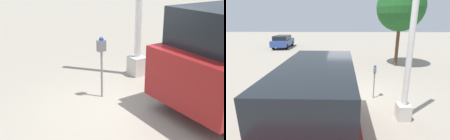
% 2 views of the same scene
% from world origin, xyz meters
% --- Properties ---
extents(ground_plane, '(80.00, 80.00, 0.00)m').
position_xyz_m(ground_plane, '(0.00, 0.00, 0.00)').
color(ground_plane, gray).
extents(parking_meter_near, '(0.21, 0.13, 1.49)m').
position_xyz_m(parking_meter_near, '(0.07, 0.69, 1.10)').
color(parking_meter_near, gray).
rests_on(parking_meter_near, ground).
extents(lamp_post, '(0.44, 0.44, 5.42)m').
position_xyz_m(lamp_post, '(1.72, 1.41, 1.95)').
color(lamp_post, beige).
rests_on(lamp_post, ground).
extents(parked_van, '(4.96, 2.04, 2.25)m').
position_xyz_m(parked_van, '(2.97, -1.33, 1.21)').
color(parked_van, maroon).
rests_on(parked_van, ground).
extents(car_distant, '(4.42, 1.90, 1.46)m').
position_xyz_m(car_distant, '(-13.81, -7.74, 0.78)').
color(car_distant, '#2D478C').
rests_on(car_distant, ground).
extents(street_tree, '(3.27, 3.27, 5.75)m').
position_xyz_m(street_tree, '(-5.59, 3.33, 4.10)').
color(street_tree, '#513823').
rests_on(street_tree, ground).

